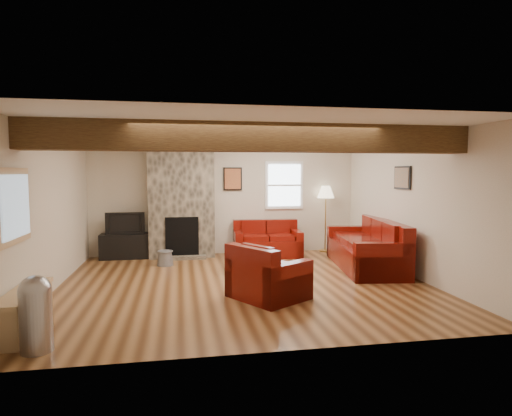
{
  "coord_description": "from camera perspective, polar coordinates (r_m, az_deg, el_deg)",
  "views": [
    {
      "loc": [
        -1.04,
        -6.92,
        1.84
      ],
      "look_at": [
        0.27,
        0.4,
        1.23
      ],
      "focal_mm": 30.0,
      "sensor_mm": 36.0,
      "label": 1
    }
  ],
  "objects": [
    {
      "name": "hatch_window",
      "position": [
        5.76,
        -29.62,
        0.21
      ],
      "size": [
        0.08,
        1.0,
        0.9
      ],
      "primitive_type": null,
      "color": "tan",
      "rests_on": "room"
    },
    {
      "name": "television",
      "position": [
        9.58,
        -17.0,
        -1.91
      ],
      "size": [
        0.81,
        0.11,
        0.47
      ],
      "primitive_type": "imported",
      "color": "black",
      "rests_on": "tv_cabinet"
    },
    {
      "name": "coffee_table",
      "position": [
        8.05,
        -1.29,
        -7.06
      ],
      "size": [
        0.8,
        0.8,
        0.42
      ],
      "color": "#452A16",
      "rests_on": "floor"
    },
    {
      "name": "room",
      "position": [
        7.02,
        -1.61,
        -0.1
      ],
      "size": [
        8.0,
        8.0,
        8.0
      ],
      "color": "#543016",
      "rests_on": "ground"
    },
    {
      "name": "pedal_bin",
      "position": [
        5.05,
        -27.3,
        -12.41
      ],
      "size": [
        0.4,
        0.4,
        0.8
      ],
      "primitive_type": null,
      "rotation": [
        0.0,
        0.0,
        0.28
      ],
      "color": "#9F9FA4",
      "rests_on": "floor"
    },
    {
      "name": "artwork_back",
      "position": [
        9.7,
        -3.12,
        3.9
      ],
      "size": [
        0.42,
        0.06,
        0.52
      ],
      "primitive_type": null,
      "color": "black",
      "rests_on": "room"
    },
    {
      "name": "chimney_breast",
      "position": [
        9.43,
        -9.9,
        0.89
      ],
      "size": [
        1.4,
        0.67,
        2.5
      ],
      "color": "#37322A",
      "rests_on": "floor"
    },
    {
      "name": "tv_cabinet",
      "position": [
        9.65,
        -16.92,
        -4.86
      ],
      "size": [
        1.07,
        0.43,
        0.53
      ],
      "primitive_type": "cube",
      "color": "black",
      "rests_on": "floor"
    },
    {
      "name": "oak_beam",
      "position": [
        5.78,
        0.23,
        9.38
      ],
      "size": [
        6.0,
        0.36,
        0.38
      ],
      "primitive_type": "cube",
      "color": "#321B0F",
      "rests_on": "room"
    },
    {
      "name": "back_window",
      "position": [
        9.92,
        3.79,
        3.05
      ],
      "size": [
        0.9,
        0.08,
        1.1
      ],
      "primitive_type": null,
      "color": "white",
      "rests_on": "room"
    },
    {
      "name": "loveseat",
      "position": [
        9.45,
        1.51,
        -4.11
      ],
      "size": [
        1.51,
        0.92,
        0.78
      ],
      "primitive_type": null,
      "rotation": [
        0.0,
        0.0,
        -0.06
      ],
      "color": "#490B05",
      "rests_on": "floor"
    },
    {
      "name": "sofa_three",
      "position": [
        8.55,
        14.34,
        -4.69
      ],
      "size": [
        1.34,
        2.52,
        0.93
      ],
      "primitive_type": null,
      "rotation": [
        0.0,
        0.0,
        -1.72
      ],
      "color": "#490B05",
      "rests_on": "floor"
    },
    {
      "name": "artwork_right",
      "position": [
        8.25,
        18.88,
        3.85
      ],
      "size": [
        0.06,
        0.55,
        0.42
      ],
      "primitive_type": null,
      "color": "black",
      "rests_on": "room"
    },
    {
      "name": "pine_bench",
      "position": [
        5.75,
        -28.52,
        -12.02
      ],
      "size": [
        0.3,
        1.28,
        0.48
      ],
      "primitive_type": null,
      "color": "tan",
      "rests_on": "floor"
    },
    {
      "name": "ceiling_dome",
      "position": [
        8.07,
        3.81,
        8.98
      ],
      "size": [
        0.4,
        0.4,
        0.18
      ],
      "primitive_type": null,
      "color": "#F2E8CE",
      "rests_on": "room"
    },
    {
      "name": "armchair_red",
      "position": [
        6.35,
        1.68,
        -8.4
      ],
      "size": [
        1.26,
        1.3,
        0.8
      ],
      "primitive_type": null,
      "rotation": [
        0.0,
        0.0,
        2.14
      ],
      "color": "#490B05",
      "rests_on": "floor"
    },
    {
      "name": "coal_bucket",
      "position": [
        8.73,
        -12.01,
        -6.52
      ],
      "size": [
        0.32,
        0.32,
        0.3
      ],
      "primitive_type": null,
      "color": "slate",
      "rests_on": "floor"
    },
    {
      "name": "floor_lamp",
      "position": [
        10.05,
        9.29,
        1.64
      ],
      "size": [
        0.39,
        0.39,
        1.53
      ],
      "color": "tan",
      "rests_on": "floor"
    }
  ]
}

